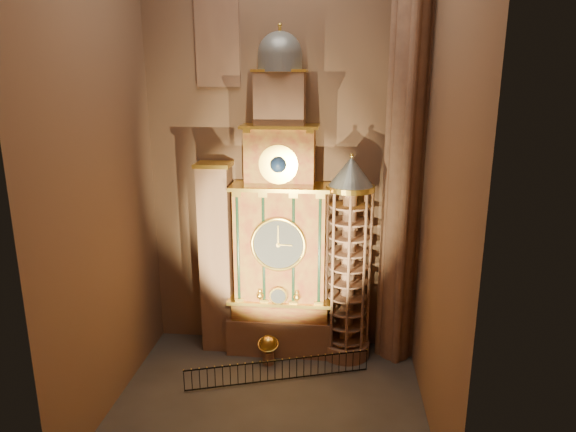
# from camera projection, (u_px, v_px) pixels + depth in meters

# --- Properties ---
(floor) EXTENTS (14.00, 14.00, 0.00)m
(floor) POSITION_uv_depth(u_px,v_px,m) (269.00, 403.00, 23.33)
(floor) COLOR #383330
(floor) RESTS_ON ground
(wall_back) EXTENTS (22.00, 0.00, 22.00)m
(wall_back) POSITION_uv_depth(u_px,v_px,m) (283.00, 145.00, 26.26)
(wall_back) COLOR brown
(wall_back) RESTS_ON floor
(wall_left) EXTENTS (0.00, 22.00, 22.00)m
(wall_left) POSITION_uv_depth(u_px,v_px,m) (98.00, 161.00, 21.16)
(wall_left) COLOR brown
(wall_left) RESTS_ON floor
(wall_right) EXTENTS (0.00, 22.00, 22.00)m
(wall_right) POSITION_uv_depth(u_px,v_px,m) (445.00, 166.00, 19.82)
(wall_right) COLOR brown
(wall_right) RESTS_ON floor
(astronomical_clock) EXTENTS (5.60, 2.41, 16.70)m
(astronomical_clock) POSITION_uv_depth(u_px,v_px,m) (281.00, 232.00, 26.38)
(astronomical_clock) COLOR #8C634C
(astronomical_clock) RESTS_ON floor
(portrait_tower) EXTENTS (1.80, 1.60, 10.20)m
(portrait_tower) POSITION_uv_depth(u_px,v_px,m) (217.00, 257.00, 27.11)
(portrait_tower) COLOR #8C634C
(portrait_tower) RESTS_ON floor
(stair_turret) EXTENTS (2.50, 2.50, 10.80)m
(stair_turret) POSITION_uv_depth(u_px,v_px,m) (348.00, 262.00, 26.15)
(stair_turret) COLOR #8C634C
(stair_turret) RESTS_ON floor
(gothic_pier) EXTENTS (2.04, 2.04, 22.00)m
(gothic_pier) POSITION_uv_depth(u_px,v_px,m) (406.00, 149.00, 24.71)
(gothic_pier) COLOR #8C634C
(gothic_pier) RESTS_ON floor
(stained_glass_window) EXTENTS (2.20, 0.14, 5.20)m
(stained_glass_window) POSITION_uv_depth(u_px,v_px,m) (217.00, 32.00, 25.06)
(stained_glass_window) COLOR navy
(stained_glass_window) RESTS_ON wall_back
(celestial_globe) EXTENTS (1.08, 1.02, 1.56)m
(celestial_globe) POSITION_uv_depth(u_px,v_px,m) (268.00, 347.00, 26.37)
(celestial_globe) COLOR #8C634C
(celestial_globe) RESTS_ON floor
(iron_railing) EXTENTS (8.61, 2.77, 1.10)m
(iron_railing) POSITION_uv_depth(u_px,v_px,m) (279.00, 370.00, 24.88)
(iron_railing) COLOR black
(iron_railing) RESTS_ON floor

